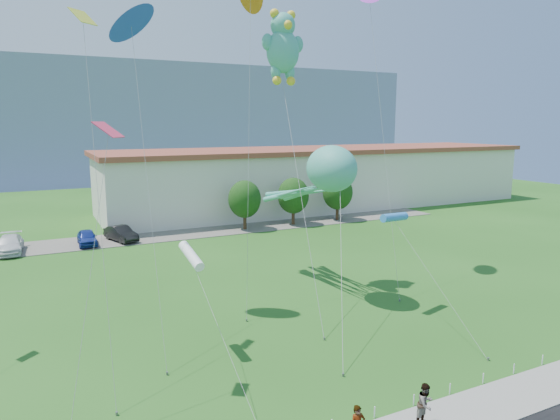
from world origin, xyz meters
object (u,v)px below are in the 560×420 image
at_px(pedestrian_right, 426,404).
at_px(teddy_bear_kite, 283,46).
at_px(parked_car_blue, 87,238).
at_px(parked_car_black, 121,234).
at_px(octopus_kite, 321,179).
at_px(warehouse, 323,177).
at_px(parked_car_white, 10,244).

relative_size(pedestrian_right, teddy_bear_kite, 0.09).
relative_size(pedestrian_right, parked_car_blue, 0.40).
xyz_separation_m(pedestrian_right, parked_car_black, (-5.52, 36.86, -0.13)).
xyz_separation_m(parked_car_black, octopus_kite, (9.68, -21.94, 7.14)).
distance_m(pedestrian_right, parked_car_blue, 37.64).
height_order(parked_car_blue, teddy_bear_kite, teddy_bear_kite).
xyz_separation_m(octopus_kite, teddy_bear_kite, (-1.06, 3.45, 8.81)).
bearing_deg(warehouse, parked_car_black, -161.52).
bearing_deg(warehouse, pedestrian_right, -116.85).
bearing_deg(pedestrian_right, warehouse, 49.18).
bearing_deg(parked_car_black, teddy_bear_kite, -83.67).
distance_m(parked_car_white, parked_car_black, 9.72).
height_order(pedestrian_right, teddy_bear_kite, teddy_bear_kite).
bearing_deg(pedestrian_right, octopus_kite, 60.47).
relative_size(parked_car_white, parked_car_blue, 1.24).
height_order(parked_car_black, octopus_kite, octopus_kite).
distance_m(warehouse, octopus_kite, 37.35).
height_order(pedestrian_right, parked_car_white, pedestrian_right).
bearing_deg(warehouse, parked_car_blue, -162.85).
bearing_deg(warehouse, parked_car_white, -165.61).
relative_size(pedestrian_right, parked_car_white, 0.32).
xyz_separation_m(parked_car_white, teddy_bear_kite, (18.33, -18.26, 15.94)).
bearing_deg(teddy_bear_kite, warehouse, 54.01).
xyz_separation_m(warehouse, parked_car_black, (-29.11, -9.73, -3.32)).
bearing_deg(parked_car_black, pedestrian_right, -100.12).
distance_m(parked_car_white, octopus_kite, 29.96).
distance_m(warehouse, pedestrian_right, 52.32).
distance_m(warehouse, parked_car_black, 30.87).
relative_size(parked_car_white, teddy_bear_kite, 0.27).
xyz_separation_m(warehouse, octopus_kite, (-19.43, -31.67, 3.81)).
bearing_deg(warehouse, teddy_bear_kite, -125.99).
xyz_separation_m(warehouse, parked_car_blue, (-32.29, -9.96, -3.35)).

